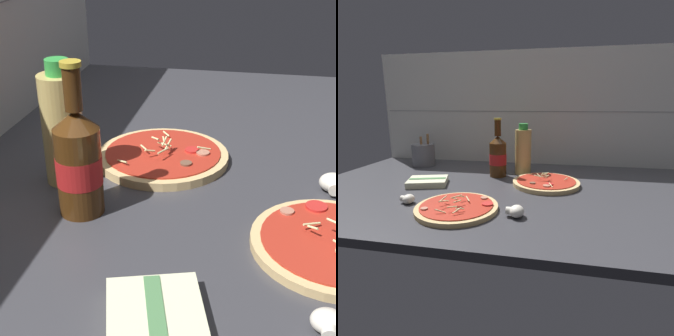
# 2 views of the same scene
# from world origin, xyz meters

# --- Properties ---
(counter_slab) EXTENTS (1.60, 0.90, 0.03)m
(counter_slab) POSITION_xyz_m (0.00, 0.00, 0.01)
(counter_slab) COLOR #38383D
(counter_slab) RESTS_ON ground
(tile_backsplash) EXTENTS (1.60, 0.01, 0.60)m
(tile_backsplash) POSITION_xyz_m (0.00, 0.45, 0.30)
(tile_backsplash) COLOR silver
(tile_backsplash) RESTS_ON ground
(pizza_near) EXTENTS (0.25, 0.25, 0.05)m
(pizza_near) POSITION_xyz_m (-0.12, -0.24, 0.03)
(pizza_near) COLOR tan
(pizza_near) RESTS_ON counter_slab
(pizza_far) EXTENTS (0.26, 0.26, 0.05)m
(pizza_far) POSITION_xyz_m (0.13, 0.07, 0.03)
(pizza_far) COLOR tan
(pizza_far) RESTS_ON counter_slab
(beer_bottle) EXTENTS (0.08, 0.08, 0.25)m
(beer_bottle) POSITION_xyz_m (-0.08, 0.16, 0.12)
(beer_bottle) COLOR #47280F
(beer_bottle) RESTS_ON counter_slab
(oil_bottle) EXTENTS (0.07, 0.07, 0.23)m
(oil_bottle) POSITION_xyz_m (0.02, 0.23, 0.13)
(oil_bottle) COLOR #D6B766
(oil_bottle) RESTS_ON counter_slab
(mushroom_left) EXTENTS (0.04, 0.04, 0.03)m
(mushroom_left) POSITION_xyz_m (-0.29, -0.21, 0.04)
(mushroom_left) COLOR white
(mushroom_left) RESTS_ON counter_slab
(mushroom_right) EXTENTS (0.05, 0.05, 0.03)m
(mushroom_right) POSITION_xyz_m (0.06, -0.25, 0.04)
(mushroom_right) COLOR white
(mushroom_right) RESTS_ON counter_slab
(utensil_crock) EXTENTS (0.12, 0.12, 0.16)m
(utensil_crock) POSITION_xyz_m (-0.51, 0.30, 0.08)
(utensil_crock) COLOR slate
(utensil_crock) RESTS_ON counter_slab
(dish_towel) EXTENTS (0.17, 0.15, 0.03)m
(dish_towel) POSITION_xyz_m (-0.33, -0.01, 0.04)
(dish_towel) COLOR beige
(dish_towel) RESTS_ON counter_slab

